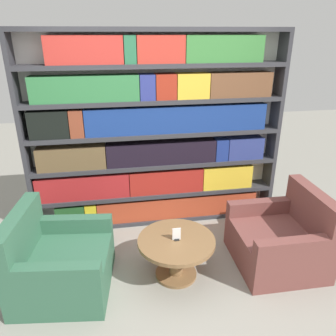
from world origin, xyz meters
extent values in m
plane|color=gray|center=(0.00, 0.00, 0.00)|extent=(14.00, 14.00, 0.00)
cube|color=silver|center=(0.00, 1.49, 1.19)|extent=(3.09, 0.05, 2.38)
cube|color=#333338|center=(-1.52, 1.37, 1.19)|extent=(0.05, 0.30, 2.38)
cube|color=#333338|center=(1.52, 1.37, 1.19)|extent=(0.05, 0.30, 2.38)
cube|color=#333338|center=(0.00, 1.37, 0.03)|extent=(2.99, 0.30, 0.05)
cube|color=#333338|center=(0.00, 1.37, 0.40)|extent=(2.99, 0.30, 0.05)
cube|color=#333338|center=(0.00, 1.37, 0.79)|extent=(2.99, 0.30, 0.05)
cube|color=#333338|center=(0.00, 1.37, 1.19)|extent=(2.99, 0.30, 0.05)
cube|color=#333338|center=(0.00, 1.37, 1.59)|extent=(2.99, 0.30, 0.05)
cube|color=#333338|center=(0.00, 1.37, 1.99)|extent=(2.99, 0.30, 0.05)
cube|color=#333338|center=(0.00, 1.37, 2.36)|extent=(2.99, 0.30, 0.05)
cube|color=#235627|center=(-1.11, 1.34, 0.19)|extent=(0.35, 0.20, 0.29)
cube|color=gold|center=(-0.86, 1.34, 0.19)|extent=(0.14, 0.20, 0.29)
cube|color=#AE4025|center=(0.27, 1.34, 0.19)|extent=(2.11, 0.20, 0.29)
cube|color=#A82223|center=(-0.92, 1.34, 0.57)|extent=(1.11, 0.20, 0.30)
cube|color=#A6241C|center=(0.11, 1.34, 0.57)|extent=(0.93, 0.20, 0.30)
cube|color=gold|center=(0.92, 1.34, 0.57)|extent=(0.66, 0.20, 0.30)
cube|color=brown|center=(-1.02, 1.34, 0.96)|extent=(0.79, 0.20, 0.27)
cube|color=black|center=(0.06, 1.34, 0.96)|extent=(1.34, 0.20, 0.27)
cube|color=navy|center=(0.81, 1.34, 0.96)|extent=(0.16, 0.20, 0.27)
cube|color=navy|center=(1.13, 1.34, 0.96)|extent=(0.46, 0.20, 0.27)
cube|color=black|center=(-1.22, 1.34, 1.37)|extent=(0.44, 0.20, 0.32)
cube|color=brown|center=(-0.92, 1.34, 1.37)|extent=(0.15, 0.20, 0.32)
cube|color=navy|center=(0.25, 1.34, 1.37)|extent=(2.17, 0.20, 0.32)
cube|color=#317741|center=(-0.79, 1.34, 1.76)|extent=(1.18, 0.20, 0.28)
cube|color=navy|center=(-0.10, 1.34, 1.76)|extent=(0.17, 0.20, 0.28)
cube|color=#9D2A19|center=(0.11, 1.34, 1.76)|extent=(0.23, 0.20, 0.28)
cube|color=gold|center=(0.42, 1.34, 1.76)|extent=(0.38, 0.20, 0.28)
cube|color=brown|center=(1.00, 1.34, 1.76)|extent=(0.75, 0.20, 0.28)
cube|color=red|center=(-0.76, 1.34, 2.16)|extent=(0.81, 0.20, 0.29)
cube|color=#286643|center=(-0.28, 1.34, 2.16)|extent=(0.13, 0.20, 0.29)
cube|color=#BB3226|center=(0.05, 1.34, 2.16)|extent=(0.53, 0.20, 0.29)
cube|color=#377837|center=(0.77, 1.34, 2.16)|extent=(0.90, 0.20, 0.29)
cube|color=#336047|center=(-1.07, 0.26, 0.20)|extent=(0.96, 0.99, 0.39)
cube|color=#336047|center=(-1.42, 0.30, 0.61)|extent=(0.25, 0.90, 0.44)
cube|color=#336047|center=(-1.05, -0.13, 0.48)|extent=(0.73, 0.21, 0.17)
cube|color=#336047|center=(-0.95, 0.63, 0.48)|extent=(0.73, 0.21, 0.17)
cube|color=brown|center=(1.13, 0.26, 0.20)|extent=(0.87, 0.90, 0.39)
cube|color=brown|center=(1.49, 0.25, 0.61)|extent=(0.15, 0.89, 0.44)
cube|color=brown|center=(1.07, 0.64, 0.48)|extent=(0.72, 0.13, 0.17)
cube|color=brown|center=(1.05, -0.12, 0.48)|extent=(0.72, 0.13, 0.17)
cylinder|color=brown|center=(0.03, 0.24, 0.20)|extent=(0.14, 0.14, 0.40)
cylinder|color=brown|center=(0.03, 0.24, 0.01)|extent=(0.43, 0.43, 0.03)
cylinder|color=brown|center=(0.03, 0.24, 0.42)|extent=(0.77, 0.77, 0.04)
cube|color=black|center=(0.03, 0.24, 0.44)|extent=(0.05, 0.06, 0.01)
cube|color=white|center=(0.03, 0.24, 0.50)|extent=(0.08, 0.01, 0.13)
camera|label=1|loc=(-0.51, -2.42, 2.33)|focal=35.00mm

